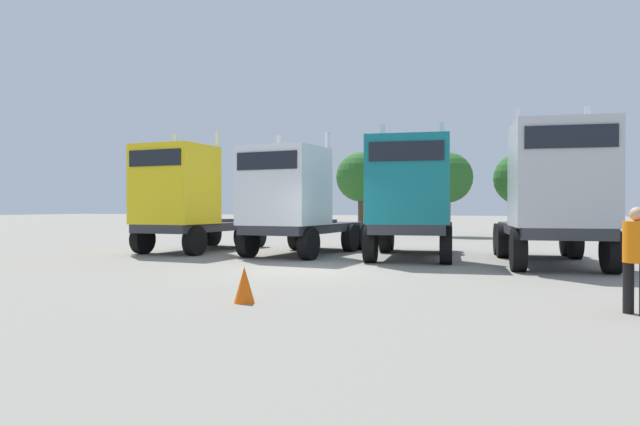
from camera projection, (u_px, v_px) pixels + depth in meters
name	position (u px, v px, depth m)	size (l,w,h in m)	color
ground	(305.00, 270.00, 14.71)	(200.00, 200.00, 0.00)	gray
semi_truck_yellow	(185.00, 198.00, 20.37)	(2.77, 5.76, 4.43)	#333338
semi_truck_white	(293.00, 200.00, 18.95)	(2.96, 6.14, 4.21)	#333338
semi_truck_teal	(410.00, 198.00, 17.58)	(3.24, 6.45, 4.35)	#333338
semi_truck_silver	(556.00, 194.00, 15.27)	(3.31, 6.70, 4.47)	#333338
visitor_in_hivis	(637.00, 253.00, 8.57)	(0.57, 0.57, 1.65)	black
traffic_cone_mid	(244.00, 285.00, 9.65)	(0.36, 0.36, 0.63)	#F2590C
oak_far_left	(361.00, 177.00, 36.68)	(3.23, 3.23, 5.25)	#4C3823
oak_far_centre	(447.00, 178.00, 31.83)	(2.86, 2.86, 4.77)	#4C3823
oak_far_right	(520.00, 179.00, 32.46)	(3.03, 3.03, 4.83)	#4C3823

